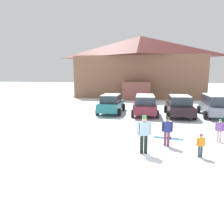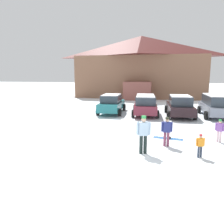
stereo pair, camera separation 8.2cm
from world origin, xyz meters
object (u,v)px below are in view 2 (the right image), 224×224
object	(u,v)px
ski_lodge	(141,66)
skier_adult_in_blue_parka	(143,132)
pair_of_skis	(168,138)
parked_teal_hatchback	(112,104)
parked_grey_wagon	(215,105)
parked_maroon_van	(145,104)
skier_teen_in_navy_coat	(167,130)
skier_child_in_orange_jacket	(200,144)
skier_child_in_purple_jacket	(220,129)
parked_black_sedan	(180,106)

from	to	relation	value
ski_lodge	skier_adult_in_blue_parka	size ratio (longest dim) A/B	11.36
pair_of_skis	parked_teal_hatchback	bearing A→B (deg)	121.34
ski_lodge	parked_grey_wagon	distance (m)	17.79
parked_teal_hatchback	parked_maroon_van	xyz separation A→B (m)	(2.94, -0.34, 0.06)
skier_teen_in_navy_coat	skier_adult_in_blue_parka	bearing A→B (deg)	-131.56
skier_child_in_orange_jacket	skier_child_in_purple_jacket	distance (m)	2.74
parked_black_sedan	parked_grey_wagon	bearing A→B (deg)	5.36
parked_maroon_van	skier_teen_in_navy_coat	xyz separation A→B (m)	(1.22, -8.08, -0.11)
parked_teal_hatchback	pair_of_skis	bearing A→B (deg)	-58.66
parked_maroon_van	skier_child_in_purple_jacket	xyz separation A→B (m)	(3.88, -6.97, -0.24)
parked_grey_wagon	skier_adult_in_blue_parka	distance (m)	10.88
skier_child_in_orange_jacket	skier_adult_in_blue_parka	bearing A→B (deg)	178.61
parked_grey_wagon	pair_of_skis	size ratio (longest dim) A/B	2.93
skier_child_in_purple_jacket	pair_of_skis	xyz separation A→B (m)	(-2.48, 0.17, -0.64)
parked_black_sedan	parked_grey_wagon	world-z (taller)	parked_grey_wagon
parked_maroon_van	skier_teen_in_navy_coat	bearing A→B (deg)	-81.44
skier_teen_in_navy_coat	skier_child_in_orange_jacket	bearing A→B (deg)	-44.80
ski_lodge	parked_teal_hatchback	size ratio (longest dim) A/B	4.25
skier_adult_in_blue_parka	skier_teen_in_navy_coat	bearing A→B (deg)	48.44
ski_lodge	skier_adult_in_blue_parka	bearing A→B (deg)	-86.95
parked_teal_hatchback	skier_child_in_purple_jacket	distance (m)	10.00
ski_lodge	parked_teal_hatchback	bearing A→B (deg)	-96.25
parked_black_sedan	skier_teen_in_navy_coat	distance (m)	8.13
skier_child_in_purple_jacket	parked_maroon_van	bearing A→B (deg)	119.11
parked_black_sedan	pair_of_skis	world-z (taller)	parked_black_sedan
parked_maroon_van	skier_teen_in_navy_coat	world-z (taller)	parked_maroon_van
parked_maroon_van	parked_black_sedan	bearing A→B (deg)	-2.12
parked_teal_hatchback	parked_black_sedan	xyz separation A→B (m)	(5.73, -0.44, 0.02)
parked_teal_hatchback	skier_child_in_orange_jacket	world-z (taller)	parked_teal_hatchback
parked_grey_wagon	skier_child_in_purple_jacket	xyz separation A→B (m)	(-1.69, -7.13, -0.29)
skier_child_in_orange_jacket	skier_teen_in_navy_coat	size ratio (longest dim) A/B	0.70
parked_grey_wagon	skier_child_in_orange_jacket	xyz separation A→B (m)	(-3.10, -9.49, -0.39)
parked_maroon_van	skier_child_in_orange_jacket	bearing A→B (deg)	-75.13
parked_maroon_van	pair_of_skis	world-z (taller)	parked_maroon_van
parked_maroon_van	ski_lodge	bearing A→B (deg)	94.24
ski_lodge	pair_of_skis	world-z (taller)	ski_lodge
parked_grey_wagon	skier_adult_in_blue_parka	size ratio (longest dim) A/B	2.74
ski_lodge	skier_child_in_orange_jacket	xyz separation A→B (m)	(3.68, -25.53, -4.05)
ski_lodge	pair_of_skis	xyz separation A→B (m)	(2.61, -23.00, -4.59)
ski_lodge	parked_teal_hatchback	world-z (taller)	ski_lodge
parked_teal_hatchback	parked_maroon_van	size ratio (longest dim) A/B	0.98
skier_child_in_orange_jacket	skier_teen_in_navy_coat	distance (m)	1.79
parked_teal_hatchback	skier_adult_in_blue_parka	world-z (taller)	skier_adult_in_blue_parka
ski_lodge	skier_child_in_orange_jacket	world-z (taller)	ski_lodge
parked_teal_hatchback	parked_black_sedan	size ratio (longest dim) A/B	0.94
parked_maroon_van	parked_black_sedan	xyz separation A→B (m)	(2.79, -0.10, -0.04)
skier_adult_in_blue_parka	pair_of_skis	size ratio (longest dim) A/B	1.07
skier_child_in_orange_jacket	skier_child_in_purple_jacket	size ratio (longest dim) A/B	0.85
parked_black_sedan	skier_child_in_purple_jacket	size ratio (longest dim) A/B	4.09
skier_child_in_purple_jacket	ski_lodge	bearing A→B (deg)	102.37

